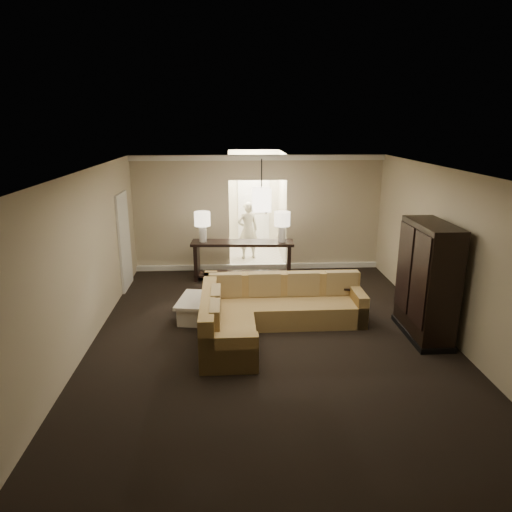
{
  "coord_description": "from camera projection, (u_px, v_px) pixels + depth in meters",
  "views": [
    {
      "loc": [
        -0.65,
        -6.9,
        3.53
      ],
      "look_at": [
        -0.2,
        1.2,
        1.14
      ],
      "focal_mm": 32.0,
      "sensor_mm": 36.0,
      "label": 1
    }
  ],
  "objects": [
    {
      "name": "ground",
      "position": [
        272.0,
        341.0,
        7.65
      ],
      "size": [
        8.0,
        8.0,
        0.0
      ],
      "primitive_type": "plane",
      "color": "black",
      "rests_on": "ground"
    },
    {
      "name": "wall_back",
      "position": [
        258.0,
        213.0,
        11.08
      ],
      "size": [
        6.0,
        0.04,
        2.8
      ],
      "primitive_type": "cube",
      "color": "#BDAB8F",
      "rests_on": "ground"
    },
    {
      "name": "wall_front",
      "position": [
        321.0,
        418.0,
        3.42
      ],
      "size": [
        6.0,
        0.04,
        2.8
      ],
      "primitive_type": "cube",
      "color": "#BDAB8F",
      "rests_on": "ground"
    },
    {
      "name": "wall_left",
      "position": [
        81.0,
        265.0,
        7.09
      ],
      "size": [
        0.04,
        8.0,
        2.8
      ],
      "primitive_type": "cube",
      "color": "#BDAB8F",
      "rests_on": "ground"
    },
    {
      "name": "wall_right",
      "position": [
        456.0,
        259.0,
        7.41
      ],
      "size": [
        0.04,
        8.0,
        2.8
      ],
      "primitive_type": "cube",
      "color": "#BDAB8F",
      "rests_on": "ground"
    },
    {
      "name": "ceiling",
      "position": [
        274.0,
        173.0,
        6.85
      ],
      "size": [
        6.0,
        8.0,
        0.02
      ],
      "primitive_type": "cube",
      "color": "silver",
      "rests_on": "wall_back"
    },
    {
      "name": "crown_molding",
      "position": [
        258.0,
        158.0,
        10.66
      ],
      "size": [
        6.0,
        0.1,
        0.12
      ],
      "primitive_type": "cube",
      "color": "white",
      "rests_on": "wall_back"
    },
    {
      "name": "baseboard",
      "position": [
        258.0,
        266.0,
        11.41
      ],
      "size": [
        6.0,
        0.1,
        0.12
      ],
      "primitive_type": "cube",
      "color": "white",
      "rests_on": "ground"
    },
    {
      "name": "side_door",
      "position": [
        124.0,
        241.0,
        9.87
      ],
      "size": [
        0.05,
        0.9,
        2.1
      ],
      "primitive_type": "cube",
      "color": "white",
      "rests_on": "ground"
    },
    {
      "name": "foyer",
      "position": [
        255.0,
        207.0,
        12.39
      ],
      "size": [
        1.44,
        2.02,
        2.8
      ],
      "color": "beige",
      "rests_on": "ground"
    },
    {
      "name": "sectional_sofa",
      "position": [
        266.0,
        312.0,
        7.97
      ],
      "size": [
        2.9,
        2.31,
        0.87
      ],
      "rotation": [
        0.0,
        0.0,
        0.01
      ],
      "color": "brown",
      "rests_on": "ground"
    },
    {
      "name": "coffee_table",
      "position": [
        206.0,
        308.0,
        8.49
      ],
      "size": [
        1.11,
        1.11,
        0.41
      ],
      "rotation": [
        0.0,
        0.0,
        -0.16
      ],
      "color": "white",
      "rests_on": "ground"
    },
    {
      "name": "console_table",
      "position": [
        243.0,
        257.0,
        10.54
      ],
      "size": [
        2.36,
        0.67,
        0.9
      ],
      "rotation": [
        0.0,
        0.0,
        -0.06
      ],
      "color": "black",
      "rests_on": "ground"
    },
    {
      "name": "armoire",
      "position": [
        426.0,
        283.0,
        7.6
      ],
      "size": [
        0.59,
        1.37,
        1.98
      ],
      "color": "black",
      "rests_on": "ground"
    },
    {
      "name": "drink_table",
      "position": [
        348.0,
        293.0,
        8.7
      ],
      "size": [
        0.45,
        0.45,
        0.56
      ],
      "rotation": [
        0.0,
        0.0,
        -0.24
      ],
      "color": "black",
      "rests_on": "ground"
    },
    {
      "name": "table_lamp_left",
      "position": [
        202.0,
        222.0,
        10.31
      ],
      "size": [
        0.36,
        0.36,
        0.69
      ],
      "color": "silver",
      "rests_on": "console_table"
    },
    {
      "name": "table_lamp_right",
      "position": [
        282.0,
        222.0,
        10.3
      ],
      "size": [
        0.36,
        0.36,
        0.69
      ],
      "color": "silver",
      "rests_on": "console_table"
    },
    {
      "name": "pendant_light",
      "position": [
        262.0,
        199.0,
        9.68
      ],
      "size": [
        0.38,
        0.38,
        1.09
      ],
      "color": "black",
      "rests_on": "ceiling"
    },
    {
      "name": "person",
      "position": [
        248.0,
        227.0,
        12.09
      ],
      "size": [
        0.69,
        0.54,
        1.7
      ],
      "primitive_type": "imported",
      "rotation": [
        0.0,
        0.0,
        3.38
      ],
      "color": "beige",
      "rests_on": "ground"
    }
  ]
}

